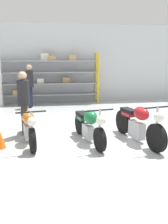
% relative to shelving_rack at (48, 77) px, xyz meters
% --- Properties ---
extents(ground_plane, '(30.00, 30.00, 0.00)m').
position_rel_shelving_rack_xyz_m(ground_plane, '(0.86, -5.68, -1.23)').
color(ground_plane, '#B2B7B7').
extents(back_wall, '(30.00, 0.08, 3.60)m').
position_rel_shelving_rack_xyz_m(back_wall, '(0.86, 0.36, 0.57)').
color(back_wall, silver).
rests_on(back_wall, ground_plane).
extents(shelving_rack, '(4.69, 0.63, 2.28)m').
position_rel_shelving_rack_xyz_m(shelving_rack, '(0.00, 0.00, 0.00)').
color(shelving_rack, yellow).
rests_on(shelving_rack, ground_plane).
extents(motorcycle_orange, '(0.70, 2.07, 0.94)m').
position_rel_shelving_rack_xyz_m(motorcycle_orange, '(-0.58, -5.40, -0.79)').
color(motorcycle_orange, black).
rests_on(motorcycle_orange, ground_plane).
extents(motorcycle_green, '(0.73, 1.96, 0.97)m').
position_rel_shelving_rack_xyz_m(motorcycle_green, '(0.94, -5.66, -0.76)').
color(motorcycle_green, black).
rests_on(motorcycle_green, ground_plane).
extents(motorcycle_red, '(0.74, 2.16, 1.04)m').
position_rel_shelving_rack_xyz_m(motorcycle_red, '(2.17, -5.83, -0.74)').
color(motorcycle_red, black).
rests_on(motorcycle_red, ground_plane).
extents(person_browsing, '(0.38, 0.38, 1.79)m').
position_rel_shelving_rack_xyz_m(person_browsing, '(-0.77, -0.94, -0.16)').
color(person_browsing, '#1E2338').
rests_on(person_browsing, ground_plane).
extents(person_near_rack, '(0.41, 0.41, 1.74)m').
position_rel_shelving_rack_xyz_m(person_near_rack, '(-0.71, -4.81, -0.20)').
color(person_near_rack, '#38332D').
rests_on(person_near_rack, ground_plane).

